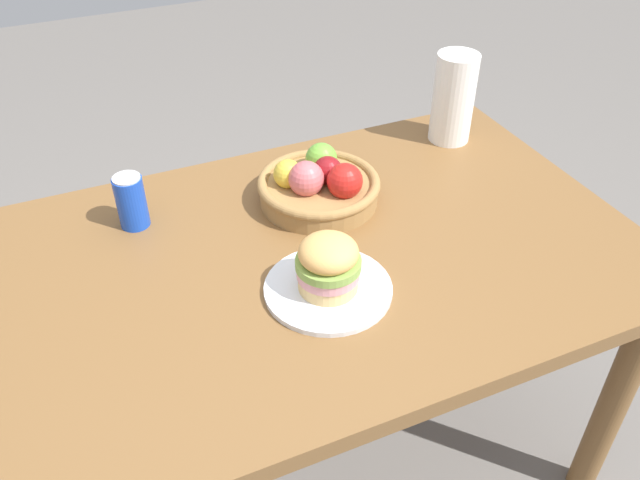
# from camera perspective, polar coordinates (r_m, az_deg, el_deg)

# --- Properties ---
(ground_plane) EXTENTS (8.00, 8.00, 0.00)m
(ground_plane) POSITION_cam_1_polar(r_m,az_deg,el_deg) (1.97, -0.07, -18.15)
(ground_plane) COLOR slate
(dining_table) EXTENTS (1.40, 0.90, 0.75)m
(dining_table) POSITION_cam_1_polar(r_m,az_deg,el_deg) (1.47, -0.09, -3.97)
(dining_table) COLOR brown
(dining_table) RESTS_ON ground_plane
(plate) EXTENTS (0.26, 0.26, 0.01)m
(plate) POSITION_cam_1_polar(r_m,az_deg,el_deg) (1.31, 0.71, -4.27)
(plate) COLOR white
(plate) RESTS_ON dining_table
(sandwich) EXTENTS (0.13, 0.13, 0.12)m
(sandwich) POSITION_cam_1_polar(r_m,az_deg,el_deg) (1.26, 0.73, -2.09)
(sandwich) COLOR #E5BC75
(sandwich) RESTS_ON plate
(soda_can) EXTENTS (0.07, 0.07, 0.13)m
(soda_can) POSITION_cam_1_polar(r_m,az_deg,el_deg) (1.51, -16.15, 3.25)
(soda_can) COLOR blue
(soda_can) RESTS_ON dining_table
(fruit_basket) EXTENTS (0.29, 0.29, 0.12)m
(fruit_basket) POSITION_cam_1_polar(r_m,az_deg,el_deg) (1.54, -0.10, 4.86)
(fruit_basket) COLOR #9E7542
(fruit_basket) RESTS_ON dining_table
(paper_towel_roll) EXTENTS (0.11, 0.11, 0.24)m
(paper_towel_roll) POSITION_cam_1_polar(r_m,az_deg,el_deg) (1.80, 11.56, 12.03)
(paper_towel_roll) COLOR white
(paper_towel_roll) RESTS_ON dining_table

